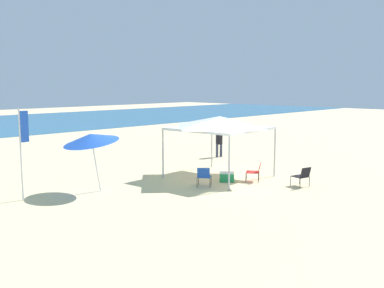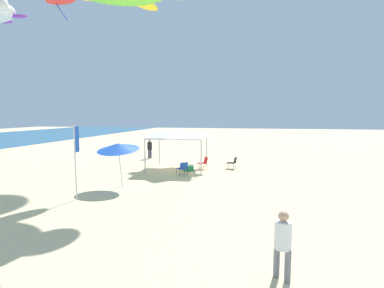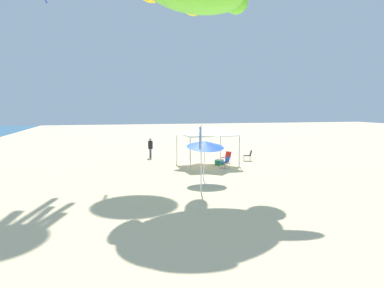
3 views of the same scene
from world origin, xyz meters
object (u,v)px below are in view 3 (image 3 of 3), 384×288
Objects in this scene: banner_flag at (201,152)px; folding_chair_facing_ocean at (227,156)px; canopy_tent at (207,131)px; folding_chair_right_of_tent at (249,155)px; beach_umbrella at (205,144)px; cooler_box at (219,162)px; person_near_umbrella at (150,146)px; folding_chair_left_of_tent at (225,161)px.

folding_chair_facing_ocean is at bearing -27.40° from banner_flag.
canopy_tent is 4.17m from folding_chair_right_of_tent.
beach_umbrella is 3.29× the size of cooler_box.
cooler_box is at bearing -125.60° from person_near_umbrella.
cooler_box is at bearing -24.66° from banner_flag.
banner_flag is (-8.09, 4.19, 1.49)m from folding_chair_facing_ocean.
person_near_umbrella reaches higher than folding_chair_facing_ocean.
folding_chair_left_of_tent is at bearing -29.37° from banner_flag.
banner_flag is 2.02× the size of person_near_umbrella.
folding_chair_right_of_tent is at bearing 72.12° from folding_chair_facing_ocean.
banner_flag is at bearing -21.38° from folding_chair_right_of_tent.
cooler_box is (1.41, -0.04, -0.27)m from folding_chair_left_of_tent.
beach_umbrella reaches higher than folding_chair_left_of_tent.
beach_umbrella is 9.93m from person_near_umbrella.
canopy_tent is 4.63× the size of folding_chair_right_of_tent.
canopy_tent is 1.16× the size of banner_flag.
canopy_tent is at bearing 60.18° from cooler_box.
beach_umbrella reaches higher than folding_chair_right_of_tent.
folding_chair_right_of_tent is at bearing -172.11° from folding_chair_left_of_tent.
beach_umbrella is 5.90m from cooler_box.
folding_chair_facing_ocean is at bearing -147.88° from folding_chair_left_of_tent.
beach_umbrella is at bearing -157.55° from person_near_umbrella.
folding_chair_left_of_tent is 2.42m from folding_chair_facing_ocean.
folding_chair_left_of_tent is at bearing -33.96° from beach_umbrella.
canopy_tent is 4.63× the size of folding_chair_facing_ocean.
canopy_tent reaches higher than cooler_box.
folding_chair_facing_ocean is 6.48m from person_near_umbrella.
beach_umbrella is at bearing -21.04° from banner_flag.
folding_chair_facing_ocean is 1.23m from cooler_box.
person_near_umbrella reaches higher than folding_chair_right_of_tent.
person_near_umbrella is (6.08, 4.30, 0.47)m from folding_chair_left_of_tent.
folding_chair_right_of_tent is at bearing -64.78° from cooler_box.
folding_chair_facing_ocean is at bearing -77.41° from canopy_tent.
canopy_tent is 2.79m from folding_chair_left_of_tent.
folding_chair_facing_ocean reaches higher than cooler_box.
person_near_umbrella is (9.69, 1.87, -1.13)m from beach_umbrella.
folding_chair_left_of_tent is 1.11× the size of cooler_box.
banner_flag reaches higher than person_near_umbrella.
canopy_tent is 5.69m from person_near_umbrella.
beach_umbrella reaches higher than person_near_umbrella.
cooler_box is (5.02, -2.47, -1.88)m from beach_umbrella.
person_near_umbrella is at bearing -90.72° from folding_chair_left_of_tent.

